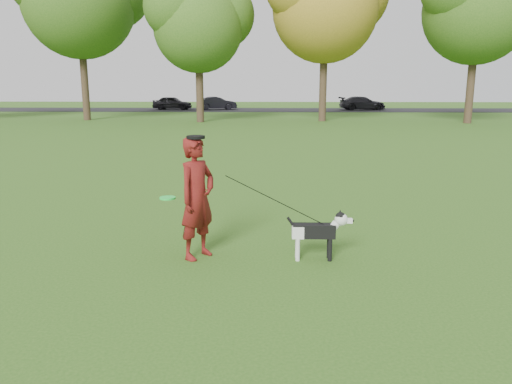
{
  "coord_description": "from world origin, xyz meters",
  "views": [
    {
      "loc": [
        0.61,
        -7.08,
        2.53
      ],
      "look_at": [
        0.39,
        0.07,
        0.95
      ],
      "focal_mm": 35.0,
      "sensor_mm": 36.0,
      "label": 1
    }
  ],
  "objects_px": {
    "man": "(197,198)",
    "car_mid": "(217,103)",
    "car_left": "(172,103)",
    "car_right": "(362,103)",
    "dog": "(319,230)"
  },
  "relations": [
    {
      "from": "man",
      "to": "car_mid",
      "type": "xyz_separation_m",
      "value": [
        -4.04,
        40.1,
        -0.27
      ]
    },
    {
      "from": "man",
      "to": "dog",
      "type": "relative_size",
      "value": 1.84
    },
    {
      "from": "man",
      "to": "dog",
      "type": "distance_m",
      "value": 1.82
    },
    {
      "from": "dog",
      "to": "car_mid",
      "type": "relative_size",
      "value": 0.27
    },
    {
      "from": "man",
      "to": "car_left",
      "type": "xyz_separation_m",
      "value": [
        -8.2,
        40.1,
        -0.25
      ]
    },
    {
      "from": "car_left",
      "to": "car_right",
      "type": "bearing_deg",
      "value": -84.16
    },
    {
      "from": "car_mid",
      "to": "man",
      "type": "bearing_deg",
      "value": 168.86
    },
    {
      "from": "car_left",
      "to": "man",
      "type": "bearing_deg",
      "value": -162.61
    },
    {
      "from": "car_mid",
      "to": "dog",
      "type": "bearing_deg",
      "value": 171.33
    },
    {
      "from": "car_left",
      "to": "car_right",
      "type": "height_order",
      "value": "car_left"
    },
    {
      "from": "man",
      "to": "car_mid",
      "type": "relative_size",
      "value": 0.49
    },
    {
      "from": "man",
      "to": "car_mid",
      "type": "distance_m",
      "value": 40.31
    },
    {
      "from": "car_mid",
      "to": "car_right",
      "type": "xyz_separation_m",
      "value": [
        13.53,
        0.0,
        0.02
      ]
    },
    {
      "from": "man",
      "to": "dog",
      "type": "xyz_separation_m",
      "value": [
        1.76,
        -0.06,
        -0.44
      ]
    },
    {
      "from": "car_mid",
      "to": "car_left",
      "type": "bearing_deg",
      "value": 73.11
    }
  ]
}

